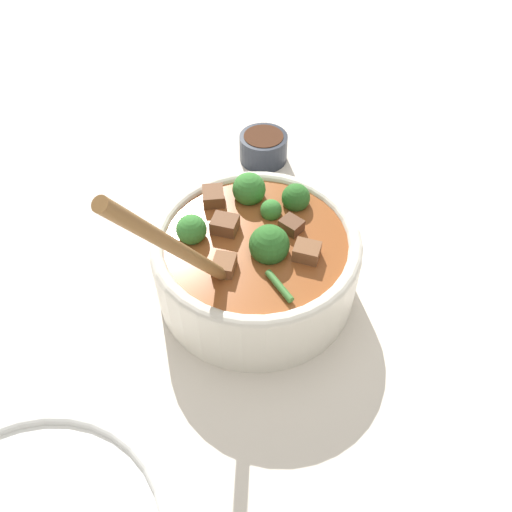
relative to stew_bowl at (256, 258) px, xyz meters
name	(u,v)px	position (x,y,z in m)	size (l,w,h in m)	color
ground_plane	(256,288)	(0.00, 0.00, -0.05)	(4.00, 4.00, 0.00)	silver
stew_bowl	(256,258)	(0.00, 0.00, 0.00)	(0.22, 0.28, 0.26)	white
condiment_bowl	(263,146)	(0.19, -0.16, -0.03)	(0.07, 0.07, 0.04)	#232833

